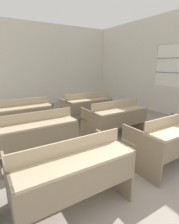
{
  "coord_description": "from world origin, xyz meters",
  "views": [
    {
      "loc": [
        -1.68,
        -0.07,
        1.61
      ],
      "look_at": [
        -0.01,
        2.62,
        0.73
      ],
      "focal_mm": 28.0,
      "sensor_mm": 36.0,
      "label": 1
    }
  ],
  "objects": [
    {
      "name": "bench_second_right",
      "position": [
        0.76,
        2.78,
        0.46
      ],
      "size": [
        1.28,
        0.77,
        0.84
      ],
      "color": "#7A6B54",
      "rests_on": "ground_plane"
    },
    {
      "name": "wall_right_with_window",
      "position": [
        3.47,
        3.52,
        1.57
      ],
      "size": [
        0.06,
        6.99,
        3.13
      ],
      "color": "beige",
      "rests_on": "ground_plane"
    },
    {
      "name": "bench_second_left",
      "position": [
        -0.99,
        2.77,
        0.46
      ],
      "size": [
        1.28,
        0.77,
        0.84
      ],
      "color": "#81715B",
      "rests_on": "ground_plane"
    },
    {
      "name": "bench_front_right",
      "position": [
        0.79,
        1.46,
        0.46
      ],
      "size": [
        1.28,
        0.77,
        0.84
      ],
      "color": "#7C6C55",
      "rests_on": "ground_plane"
    },
    {
      "name": "bench_third_right",
      "position": [
        0.76,
        4.05,
        0.46
      ],
      "size": [
        1.28,
        0.77,
        0.84
      ],
      "color": "#7E6F58",
      "rests_on": "ground_plane"
    },
    {
      "name": "bench_third_left",
      "position": [
        -0.97,
        4.07,
        0.46
      ],
      "size": [
        1.28,
        0.77,
        0.84
      ],
      "color": "#7E6E57",
      "rests_on": "ground_plane"
    },
    {
      "name": "bench_front_left",
      "position": [
        -0.96,
        1.48,
        0.46
      ],
      "size": [
        1.28,
        0.77,
        0.84
      ],
      "color": "#7E6F58",
      "rests_on": "ground_plane"
    },
    {
      "name": "wall_back",
      "position": [
        0.0,
        7.02,
        1.57
      ],
      "size": [
        6.99,
        0.06,
        3.13
      ],
      "color": "beige",
      "rests_on": "ground_plane"
    }
  ]
}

